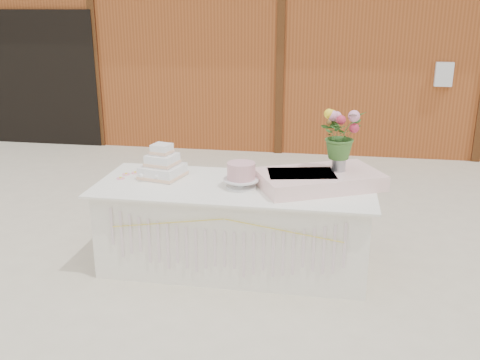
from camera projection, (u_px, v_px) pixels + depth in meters
name	position (u px, v px, depth m)	size (l,w,h in m)	color
ground	(235.00, 265.00, 4.85)	(80.00, 80.00, 0.00)	beige
barn	(290.00, 38.00, 9.96)	(12.60, 4.60, 3.30)	#964A1F
cake_table	(234.00, 226.00, 4.73)	(2.40, 1.00, 0.77)	white
wedding_cake	(163.00, 166.00, 4.79)	(0.41, 0.41, 0.31)	white
pink_cake_stand	(241.00, 174.00, 4.52)	(0.30, 0.30, 0.22)	white
satin_runner	(319.00, 179.00, 4.56)	(1.02, 0.59, 0.13)	#FFD0CD
flower_vase	(339.00, 162.00, 4.56)	(0.12, 0.12, 0.16)	#A2A2A6
bouquet	(341.00, 129.00, 4.47)	(0.37, 0.32, 0.41)	#3C6B2B
loose_flowers	(123.00, 177.00, 4.81)	(0.14, 0.35, 0.02)	pink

